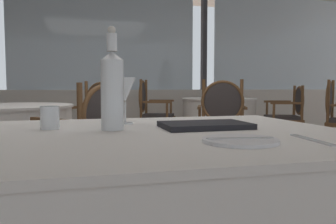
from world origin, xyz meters
The scene contains 17 objects.
ground_plane centered at (0.00, 0.00, 0.00)m, with size 15.18×15.18×0.00m, color brown.
window_wall_far centered at (0.00, 3.52, 1.17)m, with size 11.68×0.14×2.93m.
side_plate centered at (0.00, -1.77, 0.75)m, with size 0.21×0.21×0.01m, color white.
butter_knife centered at (0.00, -1.77, 0.75)m, with size 0.18×0.02×0.00m, color silver.
dinner_fork centered at (0.21, -1.79, 0.75)m, with size 0.20×0.02×0.00m, color silver.
water_bottle centered at (-0.31, -1.41, 0.89)m, with size 0.08×0.08×0.36m.
wine_glass centered at (-0.24, -1.23, 0.88)m, with size 0.09×0.09×0.19m.
water_tumbler centered at (-0.52, -1.33, 0.79)m, with size 0.07×0.07×0.08m, color white.
menu_book centered at (0.02, -1.44, 0.75)m, with size 0.31×0.20×0.02m, color black.
background_table_0 centered at (-1.00, 0.47, 0.37)m, with size 1.03×1.03×0.74m.
dining_chair_0_2 centered at (-0.36, -0.21, 0.54)m, with size 0.66×0.66×0.92m.
dining_chair_0_3 centered at (-0.31, 1.11, 0.56)m, with size 0.66×0.66×0.96m.
background_table_1 centered at (1.42, 1.74, 0.37)m, with size 1.02×1.02×0.74m.
dining_chair_1_0 centered at (1.08, 0.85, 0.56)m, with size 0.63×0.59×0.98m.
dining_chair_1_1 centered at (2.29, 1.41, 0.55)m, with size 0.59×0.63×0.92m.
dining_chair_1_2 centered at (1.75, 2.61, 0.53)m, with size 0.63×0.59×0.90m.
dining_chair_1_3 centered at (0.53, 2.07, 0.59)m, with size 0.59×0.63×1.00m.
Camera 1 is at (-0.41, -2.60, 0.89)m, focal length 36.18 mm.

